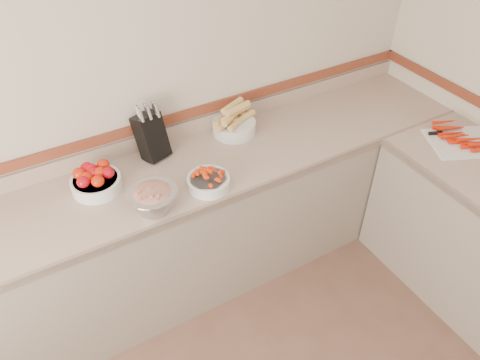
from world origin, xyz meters
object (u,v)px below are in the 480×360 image
tomato_bowl (95,180)px  cherry_tomato_bowl (208,180)px  knife_block (151,135)px  corn_bowl (234,123)px  cutting_board (461,140)px  rhubarb_bowl (153,198)px

tomato_bowl → cherry_tomato_bowl: size_ratio=1.15×
knife_block → corn_bowl: bearing=-3.0°
knife_block → cutting_board: size_ratio=0.71×
corn_bowl → cutting_board: (1.14, -0.78, -0.05)m
rhubarb_bowl → tomato_bowl: bearing=123.8°
cherry_tomato_bowl → corn_bowl: corn_bowl is taller
tomato_bowl → cutting_board: 2.15m
knife_block → rhubarb_bowl: knife_block is taller
tomato_bowl → corn_bowl: corn_bowl is taller
cutting_board → tomato_bowl: bearing=161.5°
corn_bowl → rhubarb_bowl: (-0.69, -0.40, 0.01)m
corn_bowl → cutting_board: corn_bowl is taller
knife_block → cutting_board: 1.85m
tomato_bowl → corn_bowl: 0.90m
knife_block → cutting_board: knife_block is taller
tomato_bowl → cutting_board: tomato_bowl is taller
rhubarb_bowl → cutting_board: rhubarb_bowl is taller
rhubarb_bowl → corn_bowl: bearing=30.1°
tomato_bowl → cherry_tomato_bowl: 0.60m
rhubarb_bowl → cutting_board: 1.87m
cherry_tomato_bowl → rhubarb_bowl: (-0.32, -0.02, 0.03)m
tomato_bowl → corn_bowl: (0.90, 0.10, 0.01)m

